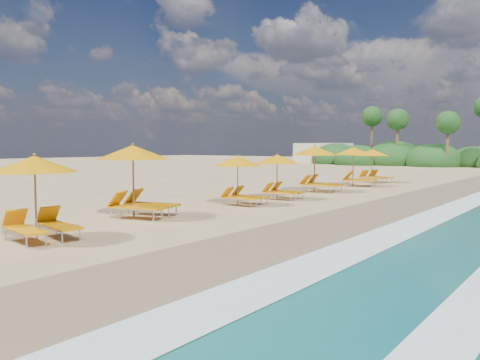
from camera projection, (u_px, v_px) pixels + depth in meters
ground at (240, 215)px, 16.38m from camera, size 160.00×160.00×0.00m
wet_sand at (347, 226)px, 13.95m from camera, size 4.00×160.00×0.01m
surf_foam at (444, 236)px, 12.30m from camera, size 4.00×160.00×0.01m
station_3 at (38, 192)px, 11.86m from camera, size 2.56×2.42×2.19m
station_4 at (138, 176)px, 15.75m from camera, size 3.09×3.01×2.47m
station_5 at (241, 177)px, 19.04m from camera, size 2.28×2.13×2.02m
station_6 at (280, 174)px, 21.14m from camera, size 2.26×2.11×2.04m
station_7 at (318, 165)px, 24.58m from camera, size 2.72×2.53×2.44m
station_8 at (356, 164)px, 28.03m from camera, size 2.94×2.85×2.37m
station_9 at (374, 163)px, 30.92m from camera, size 2.90×2.87×2.23m
treeline at (401, 157)px, 58.31m from camera, size 25.80×8.80×9.74m
beach_building at (323, 153)px, 67.60m from camera, size 7.00×5.00×2.80m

